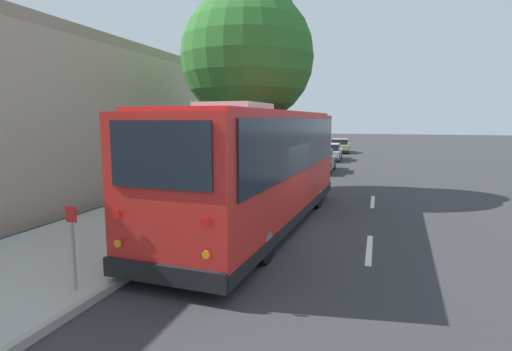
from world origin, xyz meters
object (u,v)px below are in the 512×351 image
sign_post_far (127,229)px  street_tree (249,48)px  fire_hydrant (263,174)px  shuttle_bus (260,162)px  parked_sedan_gray (319,161)px  parked_sedan_tan (340,146)px  sign_post_near (73,248)px  parked_sedan_silver (330,152)px

sign_post_far → street_tree: bearing=1.7°
street_tree → fire_hydrant: bearing=-3.5°
shuttle_bus → sign_post_far: 4.54m
parked_sedan_gray → shuttle_bus: bearing=-179.4°
sign_post_far → parked_sedan_tan: bearing=-2.9°
parked_sedan_tan → sign_post_near: 33.61m
shuttle_bus → parked_sedan_tan: (27.93, 0.18, -1.32)m
parked_sedan_gray → sign_post_far: bearing=174.6°
fire_hydrant → sign_post_far: bearing=-179.2°
parked_sedan_gray → sign_post_near: 18.98m
parked_sedan_silver → parked_sedan_tan: size_ratio=1.10×
parked_sedan_silver → parked_sedan_tan: (7.41, -0.10, 0.01)m
parked_sedan_silver → shuttle_bus: bearing=179.0°
parked_sedan_gray → street_tree: 9.88m
parked_sedan_silver → sign_post_far: 24.60m
parked_sedan_gray → sign_post_near: size_ratio=2.92×
parked_sedan_gray → parked_sedan_tan: size_ratio=1.04×
parked_sedan_gray → parked_sedan_silver: parked_sedan_gray is taller
street_tree → fire_hydrant: street_tree is taller
parked_sedan_tan → sign_post_near: size_ratio=2.80×
shuttle_bus → street_tree: bearing=24.1°
shuttle_bus → fire_hydrant: shuttle_bus is taller
parked_sedan_gray → parked_sedan_silver: size_ratio=0.94×
parked_sedan_tan → fire_hydrant: 20.78m
shuttle_bus → parked_sedan_gray: size_ratio=2.40×
sign_post_near → parked_sedan_tan: bearing=-2.7°
shuttle_bus → fire_hydrant: bearing=17.9°
street_tree → sign_post_near: 12.12m
parked_sedan_gray → street_tree: bearing=166.3°
street_tree → parked_sedan_tan: bearing=-4.7°
sign_post_near → parked_sedan_gray: bearing=-5.0°
shuttle_bus → sign_post_near: size_ratio=6.99×
street_tree → parked_sedan_silver: bearing=-6.7°
sign_post_far → fire_hydrant: 11.27m
shuttle_bus → sign_post_far: shuttle_bus is taller
shuttle_bus → parked_sedan_silver: shuttle_bus is taller
street_tree → sign_post_near: street_tree is taller
shuttle_bus → sign_post_far: bearing=159.0°
parked_sedan_tan → street_tree: street_tree is taller
parked_sedan_tan → sign_post_near: bearing=173.7°
shuttle_bus → sign_post_near: 6.00m
shuttle_bus → parked_sedan_gray: 13.33m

